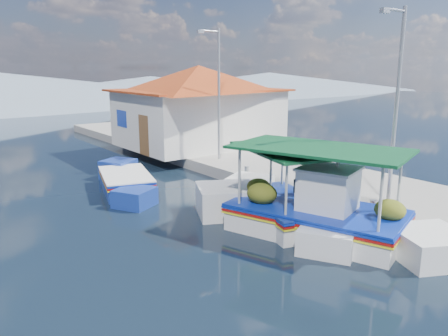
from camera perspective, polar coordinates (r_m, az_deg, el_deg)
ground at (r=10.45m, az=16.00°, el=-14.67°), size 160.00×160.00×0.00m
quay at (r=18.21m, az=12.14°, el=-1.65°), size 5.00×44.00×0.50m
bollards at (r=16.11m, az=9.35°, el=-1.98°), size 0.20×17.20×0.30m
main_caique at (r=13.08m, az=11.72°, el=-6.07°), size 4.30×8.26×2.87m
caique_green_canopy at (r=13.95m, az=7.41°, el=-5.39°), size 3.31×6.71×2.61m
caique_blue_hull at (r=17.71m, az=-12.88°, el=-1.98°), size 2.87×5.73×1.06m
harbor_building at (r=24.67m, az=-3.29°, el=8.35°), size 10.49×10.49×4.40m
lamp_post_near at (r=14.20m, az=21.52°, el=8.42°), size 1.21×0.14×6.00m
lamp_post_far at (r=20.37m, az=-0.90°, el=10.43°), size 1.21×0.14×6.00m
mountain_ridge at (r=63.02m, az=-24.75°, el=9.35°), size 171.40×96.00×5.50m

